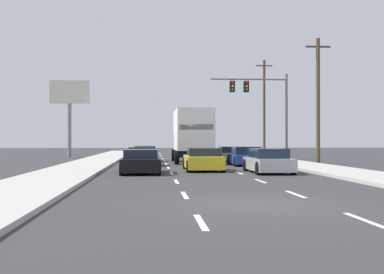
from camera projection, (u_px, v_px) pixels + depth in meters
ground_plane at (188, 162)px, 37.89m from camera, size 140.00×140.00×0.00m
sidewalk_right at (296, 164)px, 33.45m from camera, size 3.17×80.00×0.14m
sidewalk_left at (87, 165)px, 32.36m from camera, size 3.17×80.00×0.14m
lane_markings at (190, 164)px, 35.24m from camera, size 3.54×62.00×0.01m
car_maroon at (145, 154)px, 39.47m from camera, size 1.98×4.43×1.20m
car_orange at (141, 157)px, 32.89m from camera, size 2.01×4.12×1.20m
car_black at (140, 162)px, 25.22m from camera, size 2.00×4.41×1.20m
box_truck at (192, 133)px, 36.56m from camera, size 2.68×8.14×3.79m
car_yellow at (203, 160)px, 27.51m from camera, size 2.03×4.60×1.23m
car_tan at (229, 155)px, 39.33m from camera, size 1.83×4.17×1.15m
car_blue at (246, 157)px, 33.09m from camera, size 2.06×4.09×1.23m
car_silver at (268, 161)px, 25.53m from camera, size 1.89×4.34×1.23m
traffic_signal_mast at (256, 95)px, 43.92m from camera, size 6.79×0.69×7.45m
utility_pole_mid at (318, 99)px, 36.04m from camera, size 1.80×0.28×8.93m
utility_pole_far at (264, 106)px, 54.35m from camera, size 1.80×0.28×10.27m
roadside_billboard at (70, 103)px, 47.85m from camera, size 3.72×0.36×7.32m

